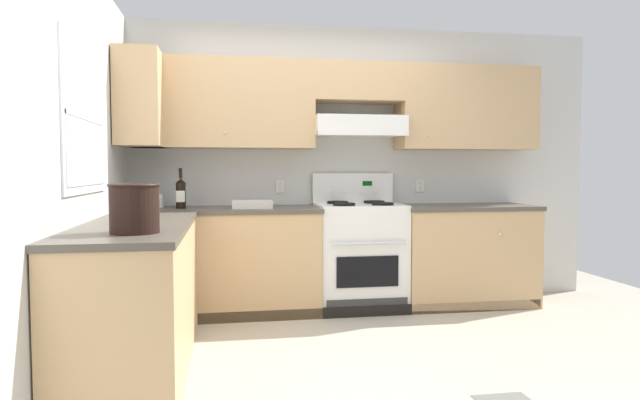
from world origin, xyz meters
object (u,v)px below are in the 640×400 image
at_px(stove, 359,255).
at_px(wine_bottle, 181,193).
at_px(bucket, 134,207).
at_px(bowl, 252,206).
at_px(paper_towel_roll, 156,201).

relative_size(stove, wine_bottle, 3.57).
xyz_separation_m(wine_bottle, bucket, (-0.09, -1.78, 0.00)).
distance_m(bowl, paper_towel_roll, 0.81).
height_order(bowl, paper_towel_roll, paper_towel_roll).
bearing_deg(paper_towel_roll, wine_bottle, -24.09).
bearing_deg(stove, bucket, -131.92).
bearing_deg(wine_bottle, bowl, -4.85).
height_order(wine_bottle, bucket, wine_bottle).
height_order(stove, paper_towel_roll, stove).
bearing_deg(stove, wine_bottle, -179.08).
relative_size(stove, bucket, 4.58).
distance_m(stove, paper_towel_roll, 1.82).
height_order(stove, bowl, stove).
bearing_deg(wine_bottle, bucket, -92.81).
xyz_separation_m(stove, bowl, (-0.95, -0.07, 0.45)).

